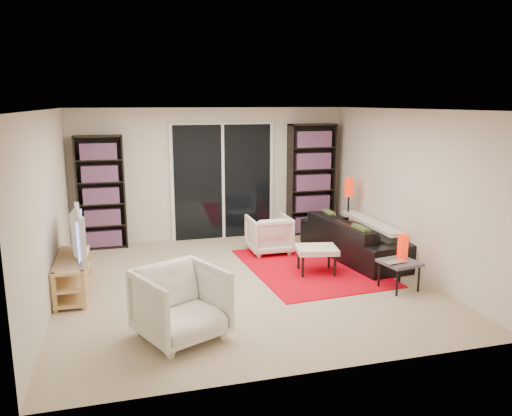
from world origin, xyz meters
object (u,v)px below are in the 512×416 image
object	(u,v)px
bookshelf_left	(101,193)
sofa	(355,238)
armchair_back	(269,234)
armchair_front	(181,304)
bookshelf_right	(312,179)
floor_lamp	(349,195)
tv_stand	(73,275)
ottoman	(317,251)
side_table	(399,264)

from	to	relation	value
bookshelf_left	sofa	size ratio (longest dim) A/B	0.89
armchair_back	armchair_front	world-z (taller)	armchair_front
bookshelf_left	bookshelf_right	bearing A→B (deg)	-0.00
armchair_front	floor_lamp	distance (m)	4.40
tv_stand	floor_lamp	bearing A→B (deg)	15.28
armchair_front	sofa	bearing A→B (deg)	9.99
bookshelf_right	floor_lamp	size ratio (longest dim) A/B	1.75
tv_stand	ottoman	bearing A→B (deg)	-0.97
side_table	floor_lamp	size ratio (longest dim) A/B	0.44
armchair_front	side_table	xyz separation A→B (m)	(3.01, 0.66, -0.03)
tv_stand	ottoman	xyz separation A→B (m)	(3.41, -0.06, 0.08)
side_table	armchair_front	bearing A→B (deg)	-167.71
tv_stand	floor_lamp	distance (m)	4.74
ottoman	armchair_back	bearing A→B (deg)	107.71
bookshelf_left	bookshelf_right	world-z (taller)	bookshelf_right
bookshelf_left	armchair_back	distance (m)	2.96
ottoman	sofa	bearing A→B (deg)	32.20
bookshelf_right	armchair_front	bearing A→B (deg)	-127.99
bookshelf_right	armchair_back	bearing A→B (deg)	-138.14
armchair_back	ottoman	xyz separation A→B (m)	(0.38, -1.19, 0.03)
tv_stand	armchair_back	bearing A→B (deg)	20.42
ottoman	floor_lamp	bearing A→B (deg)	49.28
sofa	ottoman	size ratio (longest dim) A/B	3.30
armchair_front	ottoman	bearing A→B (deg)	10.99
armchair_front	side_table	bearing A→B (deg)	-12.39
bookshelf_left	armchair_back	world-z (taller)	bookshelf_left
sofa	floor_lamp	bearing A→B (deg)	-23.84
sofa	floor_lamp	xyz separation A→B (m)	(0.20, 0.72, 0.57)
tv_stand	armchair_front	size ratio (longest dim) A/B	1.43
bookshelf_left	sofa	xyz separation A→B (m)	(3.99, -1.65, -0.65)
bookshelf_left	tv_stand	size ratio (longest dim) A/B	1.59
side_table	floor_lamp	bearing A→B (deg)	82.57
side_table	sofa	bearing A→B (deg)	86.75
side_table	ottoman	bearing A→B (deg)	132.17
sofa	ottoman	distance (m)	1.08
armchair_back	floor_lamp	size ratio (longest dim) A/B	0.58
tv_stand	ottoman	size ratio (longest dim) A/B	1.84
bookshelf_right	sofa	xyz separation A→B (m)	(0.14, -1.65, -0.73)
ottoman	tv_stand	bearing A→B (deg)	179.03
floor_lamp	bookshelf_left	bearing A→B (deg)	167.56
armchair_front	bookshelf_left	bearing A→B (deg)	78.54
bookshelf_right	side_table	size ratio (longest dim) A/B	3.95
tv_stand	armchair_back	xyz separation A→B (m)	(3.04, 1.13, 0.05)
bookshelf_left	armchair_front	bearing A→B (deg)	-76.78
floor_lamp	ottoman	bearing A→B (deg)	-130.72
side_table	bookshelf_left	bearing A→B (deg)	141.25
sofa	floor_lamp	size ratio (longest dim) A/B	1.84
ottoman	bookshelf_left	bearing A→B (deg)	144.19
bookshelf_left	sofa	distance (m)	4.36
bookshelf_left	side_table	distance (m)	5.05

